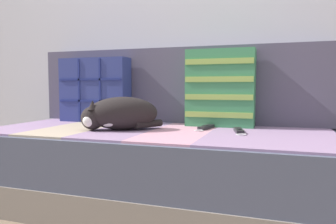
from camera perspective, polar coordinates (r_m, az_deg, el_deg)
name	(u,v)px	position (r m, az deg, el deg)	size (l,w,h in m)	color
ground_plane	(149,209)	(1.78, -3.28, -16.59)	(14.00, 14.00, 0.00)	#7A6651
couch	(156,167)	(1.81, -2.11, -9.52)	(1.91, 0.90, 0.41)	gray
sofa_backrest	(177,85)	(2.11, 1.51, 4.65)	(1.87, 0.14, 0.47)	#514C60
throw_pillow_quilted	(95,90)	(2.19, -12.59, 3.75)	(0.46, 0.14, 0.41)	navy
throw_pillow_striped	(220,88)	(1.90, 9.09, 4.13)	(0.39, 0.14, 0.44)	#3D8956
sleeping_cat	(118,114)	(1.75, -8.63, -0.37)	(0.42, 0.36, 0.17)	black
game_remote_near	(239,131)	(1.67, 12.24, -3.21)	(0.09, 0.20, 0.02)	black
game_remote_far	(206,127)	(1.78, 6.58, -2.68)	(0.08, 0.21, 0.02)	black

